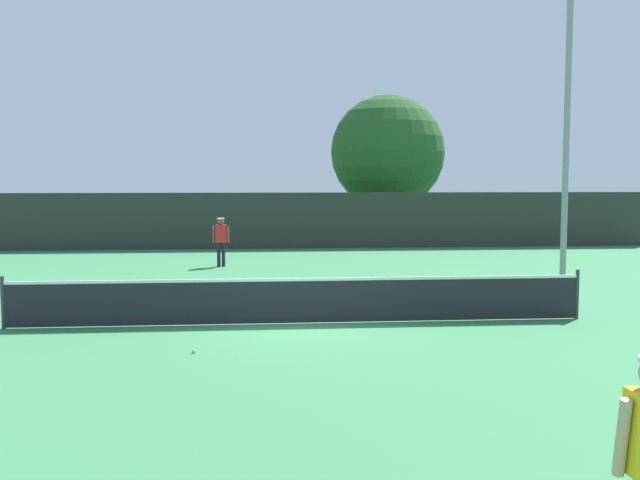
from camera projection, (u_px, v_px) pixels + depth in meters
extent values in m
plane|color=#387F4C|center=(300.00, 324.00, 15.06)|extent=(120.00, 120.00, 0.00)
cube|color=#232328|center=(300.00, 301.00, 15.02)|extent=(12.00, 0.03, 0.91)
cube|color=white|center=(300.00, 280.00, 14.98)|extent=(12.00, 0.04, 0.06)
cylinder|color=#333338|center=(3.00, 303.00, 14.49)|extent=(0.08, 0.08, 1.07)
cylinder|color=#333338|center=(577.00, 294.00, 15.53)|extent=(0.08, 0.08, 1.07)
cube|color=#2D332D|center=(277.00, 221.00, 31.21)|extent=(33.62, 0.12, 2.43)
cylinder|color=tan|center=(622.00, 437.00, 5.24)|extent=(0.09, 0.18, 0.60)
cube|color=red|center=(221.00, 234.00, 24.78)|extent=(0.38, 0.22, 0.62)
sphere|color=brown|center=(221.00, 221.00, 24.74)|extent=(0.24, 0.24, 0.24)
cylinder|color=white|center=(221.00, 219.00, 24.74)|extent=(0.25, 0.25, 0.04)
cylinder|color=black|center=(219.00, 255.00, 24.83)|extent=(0.12, 0.12, 0.83)
cylinder|color=black|center=(223.00, 254.00, 24.85)|extent=(0.12, 0.12, 0.83)
cylinder|color=brown|center=(214.00, 235.00, 24.76)|extent=(0.09, 0.18, 0.59)
cylinder|color=brown|center=(228.00, 234.00, 24.80)|extent=(0.09, 0.16, 0.59)
sphere|color=#CCE033|center=(194.00, 351.00, 12.51)|extent=(0.07, 0.07, 0.07)
cylinder|color=gray|center=(567.00, 135.00, 20.93)|extent=(0.18, 0.18, 8.61)
cylinder|color=brown|center=(387.00, 217.00, 36.03)|extent=(0.56, 0.56, 2.23)
sphere|color=#235123|center=(388.00, 152.00, 35.75)|extent=(5.66, 5.66, 5.66)
cube|color=black|center=(215.00, 225.00, 38.02)|extent=(2.07, 4.27, 0.90)
cube|color=#2D333D|center=(214.00, 211.00, 37.66)|extent=(1.79, 2.27, 0.64)
cylinder|color=black|center=(201.00, 229.00, 39.36)|extent=(0.22, 0.60, 0.60)
cylinder|color=black|center=(232.00, 229.00, 39.51)|extent=(0.22, 0.60, 0.60)
cylinder|color=black|center=(197.00, 233.00, 36.58)|extent=(0.22, 0.60, 0.60)
cylinder|color=black|center=(230.00, 232.00, 36.73)|extent=(0.22, 0.60, 0.60)
cube|color=white|center=(393.00, 224.00, 38.93)|extent=(2.09, 4.28, 0.90)
cube|color=#2D333D|center=(395.00, 210.00, 38.57)|extent=(1.80, 2.27, 0.64)
cylinder|color=black|center=(374.00, 228.00, 40.27)|extent=(0.22, 0.60, 0.60)
cylinder|color=black|center=(404.00, 227.00, 40.42)|extent=(0.22, 0.60, 0.60)
cylinder|color=black|center=(382.00, 231.00, 37.49)|extent=(0.22, 0.60, 0.60)
cylinder|color=black|center=(414.00, 231.00, 37.64)|extent=(0.22, 0.60, 0.60)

